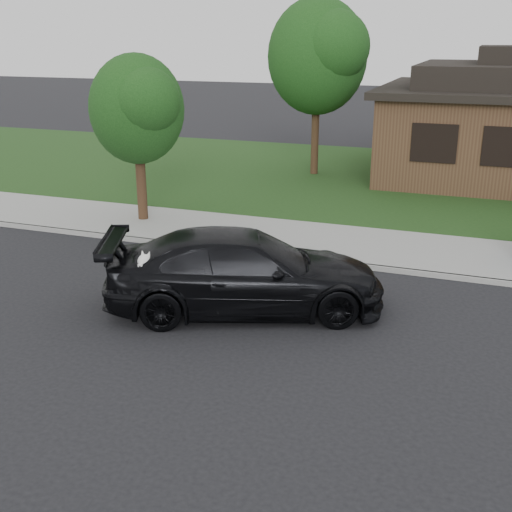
% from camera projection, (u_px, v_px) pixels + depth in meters
% --- Properties ---
extents(ground, '(120.00, 120.00, 0.00)m').
position_uv_depth(ground, '(368.00, 337.00, 11.55)').
color(ground, black).
rests_on(ground, ground).
extents(sidewalk, '(60.00, 3.00, 0.12)m').
position_uv_depth(sidewalk, '(405.00, 251.00, 15.97)').
color(sidewalk, gray).
rests_on(sidewalk, ground).
extents(curb, '(60.00, 0.12, 0.12)m').
position_uv_depth(curb, '(396.00, 270.00, 14.64)').
color(curb, gray).
rests_on(curb, ground).
extents(lawn, '(60.00, 13.00, 0.13)m').
position_uv_depth(lawn, '(435.00, 184.00, 23.08)').
color(lawn, '#193814').
rests_on(lawn, ground).
extents(sedan, '(5.84, 4.04, 1.57)m').
position_uv_depth(sedan, '(244.00, 272.00, 12.48)').
color(sedan, black).
rests_on(sedan, ground).
extents(tree_0, '(3.78, 3.60, 6.34)m').
position_uv_depth(tree_0, '(321.00, 54.00, 22.92)').
color(tree_0, '#332114').
rests_on(tree_0, ground).
extents(tree_2, '(2.73, 2.60, 4.59)m').
position_uv_depth(tree_2, '(139.00, 108.00, 17.40)').
color(tree_2, '#332114').
rests_on(tree_2, ground).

